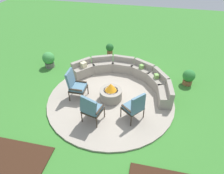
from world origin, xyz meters
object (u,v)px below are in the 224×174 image
fire_pit (111,93)px  potted_plant_1 (110,49)px  potted_plant_0 (189,77)px  curved_stone_bench (127,74)px  lounge_chair_back_left (135,106)px  potted_plant_2 (49,59)px  lounge_chair_front_right (91,108)px  lounge_chair_front_left (75,85)px

fire_pit → potted_plant_1: (-0.79, 3.27, 0.04)m
potted_plant_0 → potted_plant_1: 3.94m
potted_plant_0 → curved_stone_bench: bearing=-172.9°
lounge_chair_back_left → potted_plant_2: bearing=98.1°
lounge_chair_front_right → potted_plant_0: size_ratio=1.72×
fire_pit → potted_plant_0: size_ratio=1.25×
fire_pit → lounge_chair_back_left: bearing=-40.6°
lounge_chair_front_left → fire_pit: bearing=97.5°
lounge_chair_front_right → fire_pit: bearing=87.9°
lounge_chair_front_left → curved_stone_bench: bearing=132.4°
fire_pit → curved_stone_bench: fire_pit is taller
fire_pit → curved_stone_bench: size_ratio=0.20×
potted_plant_0 → potted_plant_1: size_ratio=1.02×
curved_stone_bench → lounge_chair_front_left: 2.24m
lounge_chair_front_right → potted_plant_1: bearing=109.6°
lounge_chair_front_left → potted_plant_0: 4.44m
potted_plant_0 → potted_plant_1: potted_plant_0 is taller
curved_stone_bench → potted_plant_2: 3.61m
fire_pit → curved_stone_bench: 1.39m
lounge_chair_front_right → potted_plant_2: lounge_chair_front_right is taller
curved_stone_bench → lounge_chair_front_right: (-0.73, -2.55, 0.29)m
lounge_chair_front_right → potted_plant_0: 4.25m
curved_stone_bench → lounge_chair_front_right: lounge_chair_front_right is taller
lounge_chair_back_left → potted_plant_0: size_ratio=1.60×
fire_pit → lounge_chair_front_left: size_ratio=0.73×
curved_stone_bench → potted_plant_0: size_ratio=6.33×
lounge_chair_front_right → potted_plant_0: (3.14, 2.85, -0.27)m
fire_pit → potted_plant_2: 3.62m
potted_plant_0 → potted_plant_2: (-6.01, 0.02, 0.03)m
fire_pit → lounge_chair_front_right: lounge_chair_front_right is taller
potted_plant_1 → lounge_chair_back_left: bearing=-66.9°
lounge_chair_front_left → lounge_chair_back_left: size_ratio=1.07×
fire_pit → lounge_chair_front_left: bearing=-172.2°
lounge_chair_front_left → potted_plant_0: size_ratio=1.72×
potted_plant_1 → potted_plant_2: 2.91m
potted_plant_1 → lounge_chair_front_left: bearing=-97.6°
fire_pit → lounge_chair_back_left: lounge_chair_back_left is taller
potted_plant_1 → potted_plant_2: (-2.42, -1.61, 0.02)m
lounge_chair_back_left → potted_plant_1: bearing=61.9°
curved_stone_bench → lounge_chair_front_right: bearing=-105.9°
fire_pit → curved_stone_bench: bearing=74.1°
potted_plant_2 → lounge_chair_back_left: bearing=-30.8°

